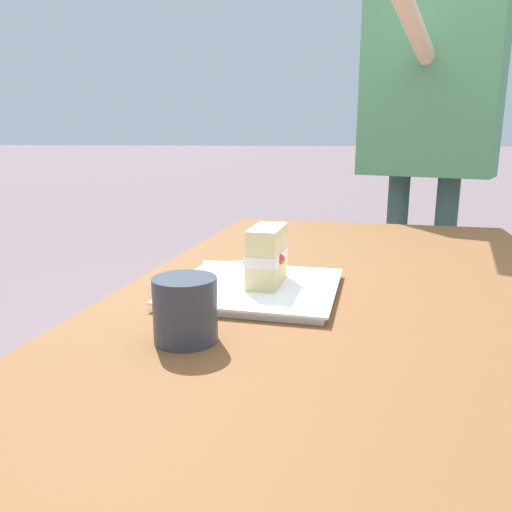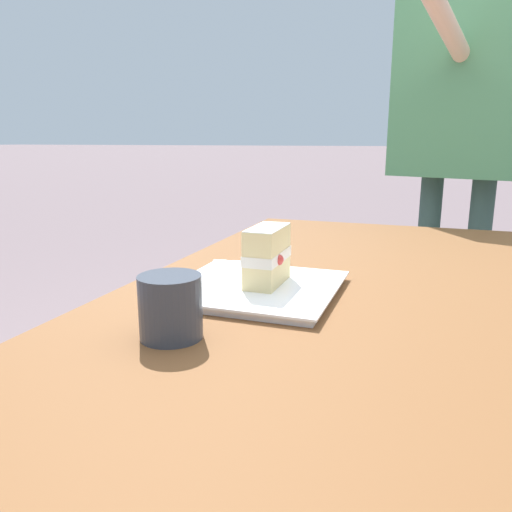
{
  "view_description": "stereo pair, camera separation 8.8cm",
  "coord_description": "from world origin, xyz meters",
  "px_view_note": "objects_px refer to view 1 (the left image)",
  "views": [
    {
      "loc": [
        0.85,
        0.03,
        0.99
      ],
      "look_at": [
        0.02,
        -0.17,
        0.79
      ],
      "focal_mm": 34.83,
      "sensor_mm": 36.0,
      "label": 1
    },
    {
      "loc": [
        0.82,
        0.12,
        0.99
      ],
      "look_at": [
        0.02,
        -0.17,
        0.79
      ],
      "focal_mm": 34.83,
      "sensor_mm": 36.0,
      "label": 2
    }
  ],
  "objects_px": {
    "dessert_fork": "(236,263)",
    "coffee_cup": "(185,309)",
    "patio_table": "(349,344)",
    "dessert_plate": "(256,288)",
    "diner_person": "(430,97)",
    "cake_slice": "(267,255)"
  },
  "relations": [
    {
      "from": "dessert_fork",
      "to": "coffee_cup",
      "type": "relative_size",
      "value": 1.86
    },
    {
      "from": "patio_table",
      "to": "dessert_fork",
      "type": "bearing_deg",
      "value": -123.66
    },
    {
      "from": "dessert_plate",
      "to": "dessert_fork",
      "type": "bearing_deg",
      "value": -154.16
    },
    {
      "from": "dessert_plate",
      "to": "diner_person",
      "type": "xyz_separation_m",
      "value": [
        -1.1,
        0.37,
        0.41
      ]
    },
    {
      "from": "coffee_cup",
      "to": "diner_person",
      "type": "bearing_deg",
      "value": 163.02
    },
    {
      "from": "dessert_fork",
      "to": "diner_person",
      "type": "xyz_separation_m",
      "value": [
        -0.91,
        0.46,
        0.41
      ]
    },
    {
      "from": "dessert_plate",
      "to": "coffee_cup",
      "type": "distance_m",
      "value": 0.24
    },
    {
      "from": "patio_table",
      "to": "dessert_plate",
      "type": "relative_size",
      "value": 5.67
    },
    {
      "from": "coffee_cup",
      "to": "dessert_fork",
      "type": "bearing_deg",
      "value": -173.17
    },
    {
      "from": "dessert_plate",
      "to": "cake_slice",
      "type": "xyz_separation_m",
      "value": [
        -0.01,
        0.02,
        0.06
      ]
    },
    {
      "from": "patio_table",
      "to": "dessert_plate",
      "type": "distance_m",
      "value": 0.2
    },
    {
      "from": "dessert_fork",
      "to": "diner_person",
      "type": "bearing_deg",
      "value": 153.24
    },
    {
      "from": "patio_table",
      "to": "dessert_plate",
      "type": "bearing_deg",
      "value": -84.24
    },
    {
      "from": "cake_slice",
      "to": "coffee_cup",
      "type": "height_order",
      "value": "cake_slice"
    },
    {
      "from": "cake_slice",
      "to": "patio_table",
      "type": "bearing_deg",
      "value": 92.92
    },
    {
      "from": "patio_table",
      "to": "cake_slice",
      "type": "height_order",
      "value": "cake_slice"
    },
    {
      "from": "patio_table",
      "to": "dessert_fork",
      "type": "xyz_separation_m",
      "value": [
        -0.17,
        -0.26,
        0.09
      ]
    },
    {
      "from": "dessert_fork",
      "to": "coffee_cup",
      "type": "distance_m",
      "value": 0.43
    },
    {
      "from": "dessert_plate",
      "to": "patio_table",
      "type": "bearing_deg",
      "value": 95.76
    },
    {
      "from": "patio_table",
      "to": "dessert_plate",
      "type": "xyz_separation_m",
      "value": [
        0.02,
        -0.17,
        0.1
      ]
    },
    {
      "from": "dessert_fork",
      "to": "diner_person",
      "type": "height_order",
      "value": "diner_person"
    },
    {
      "from": "patio_table",
      "to": "coffee_cup",
      "type": "distance_m",
      "value": 0.36
    }
  ]
}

